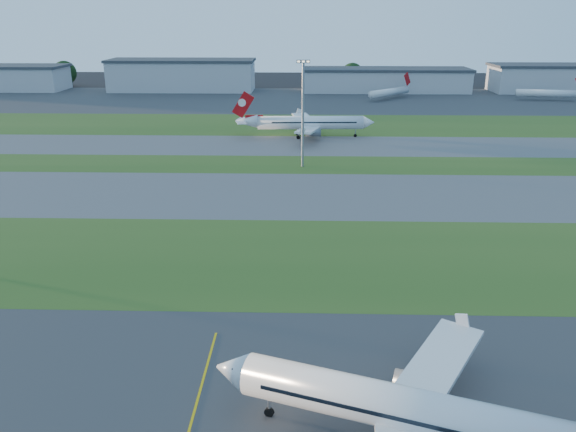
{
  "coord_description": "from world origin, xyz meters",
  "views": [
    {
      "loc": [
        15.15,
        -27.76,
        35.73
      ],
      "look_at": [
        12.95,
        52.08,
        7.0
      ],
      "focal_mm": 35.0,
      "sensor_mm": 36.0,
      "label": 1
    }
  ],
  "objects_px": {
    "mini_jet_far": "(548,93)",
    "airliner_parked": "(418,413)",
    "mini_jet_near": "(390,92)",
    "light_mast_centre": "(303,107)",
    "airliner_taxiing": "(309,123)"
  },
  "relations": [
    {
      "from": "mini_jet_near",
      "to": "light_mast_centre",
      "type": "relative_size",
      "value": 0.83
    },
    {
      "from": "airliner_parked",
      "to": "mini_jet_far",
      "type": "distance_m",
      "value": 234.85
    },
    {
      "from": "light_mast_centre",
      "to": "mini_jet_near",
      "type": "bearing_deg",
      "value": 72.09
    },
    {
      "from": "airliner_parked",
      "to": "mini_jet_near",
      "type": "relative_size",
      "value": 1.7
    },
    {
      "from": "mini_jet_near",
      "to": "airliner_parked",
      "type": "bearing_deg",
      "value": -142.63
    },
    {
      "from": "mini_jet_near",
      "to": "mini_jet_far",
      "type": "bearing_deg",
      "value": -46.82
    },
    {
      "from": "airliner_parked",
      "to": "airliner_taxiing",
      "type": "xyz_separation_m",
      "value": [
        -8.17,
        132.62,
        0.25
      ]
    },
    {
      "from": "mini_jet_far",
      "to": "airliner_parked",
      "type": "bearing_deg",
      "value": -106.28
    },
    {
      "from": "airliner_taxiing",
      "to": "mini_jet_near",
      "type": "distance_m",
      "value": 90.9
    },
    {
      "from": "mini_jet_far",
      "to": "light_mast_centre",
      "type": "distance_m",
      "value": 159.17
    },
    {
      "from": "light_mast_centre",
      "to": "airliner_taxiing",
      "type": "bearing_deg",
      "value": 87.0
    },
    {
      "from": "airliner_taxiing",
      "to": "mini_jet_near",
      "type": "height_order",
      "value": "airliner_taxiing"
    },
    {
      "from": "airliner_parked",
      "to": "mini_jet_far",
      "type": "relative_size",
      "value": 1.28
    },
    {
      "from": "airliner_taxiing",
      "to": "light_mast_centre",
      "type": "bearing_deg",
      "value": 84.6
    },
    {
      "from": "airliner_taxiing",
      "to": "mini_jet_far",
      "type": "relative_size",
      "value": 1.41
    }
  ]
}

